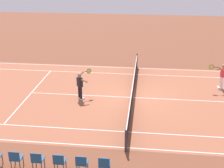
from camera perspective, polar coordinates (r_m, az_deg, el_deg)
ground_plane at (r=19.33m, az=3.75°, el=-2.45°), size 60.00×60.00×0.00m
court_slab at (r=19.33m, az=3.75°, el=-2.44°), size 24.20×11.40×0.00m
court_line_markings at (r=19.33m, az=3.75°, el=-2.44°), size 23.85×11.05×0.01m
tennis_net at (r=19.13m, az=3.79°, el=-1.11°), size 0.10×11.70×1.08m
tennis_player_near at (r=18.85m, az=-5.74°, el=-0.09°), size 0.77×1.07×1.70m
tennis_player_far at (r=21.45m, az=19.19°, el=1.53°), size 1.09×0.78×1.70m
tennis_ball at (r=22.75m, az=14.14°, el=0.85°), size 0.07×0.07×0.07m
spectator_chair_0 at (r=12.62m, az=-1.38°, el=-14.27°), size 0.44×0.44×0.88m
spectator_chair_1 at (r=12.75m, az=-5.49°, el=-13.94°), size 0.44×0.44×0.88m
spectator_chair_2 at (r=12.94m, az=-9.48°, el=-13.55°), size 0.44×0.44×0.88m
spectator_chair_3 at (r=13.20m, az=-13.32°, el=-13.12°), size 0.44×0.44×0.88m
spectator_chair_4 at (r=13.51m, az=-16.99°, el=-12.65°), size 0.44×0.44×0.88m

